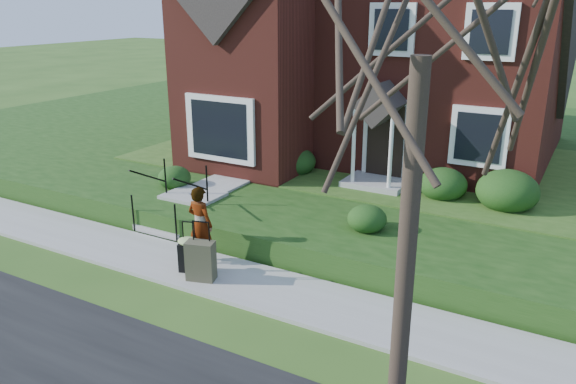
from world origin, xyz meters
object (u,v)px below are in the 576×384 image
Objects in this scene: front_steps at (182,207)px; woman at (200,224)px; suitcase_black at (189,253)px; tree_verge at (425,11)px; suitcase_olive at (201,261)px.

front_steps is 2.36m from woman.
front_steps reaches higher than suitcase_black.
woman is 7.18m from tree_verge.
suitcase_olive is (2.28, -2.19, 0.00)m from front_steps.
tree_verge reaches higher than woman.
tree_verge is (5.06, -2.09, 4.68)m from suitcase_black.
suitcase_black is 7.20m from tree_verge.
suitcase_olive is 6.87m from tree_verge.
suitcase_black is 0.89× the size of suitcase_olive.
tree_verge is (5.14, -2.62, 4.27)m from woman.
front_steps is at bearing 119.53° from suitcase_olive.
front_steps is 2.75m from suitcase_black.
woman reaches higher than suitcase_black.
woman is 0.22× the size of tree_verge.
woman reaches higher than suitcase_olive.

